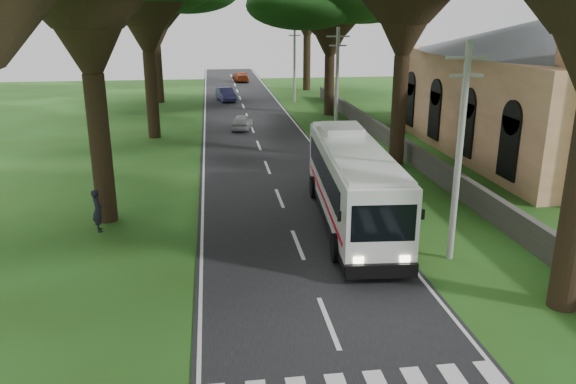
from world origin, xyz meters
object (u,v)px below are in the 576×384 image
at_px(pole_mid, 337,84).
at_px(distant_car_a, 242,122).
at_px(pedestrian, 98,210).
at_px(distant_car_b, 226,94).
at_px(coach_bus, 352,182).
at_px(church, 540,78).
at_px(pole_far, 294,62).
at_px(distant_car_c, 241,77).
at_px(pole_near, 459,150).

relative_size(pole_mid, distant_car_a, 2.27).
bearing_deg(pedestrian, distant_car_b, -27.46).
relative_size(coach_bus, pedestrian, 6.58).
distance_m(church, pole_far, 27.41).
relative_size(church, distant_car_c, 5.22).
bearing_deg(distant_car_b, pedestrian, -110.71).
bearing_deg(church, pole_far, 116.82).
height_order(coach_bus, distant_car_b, coach_bus).
xyz_separation_m(pole_near, distant_car_a, (-6.30, 26.03, -3.55)).
height_order(distant_car_b, distant_car_c, distant_car_b).
bearing_deg(coach_bus, pole_near, -52.17).
xyz_separation_m(pole_near, coach_bus, (-2.80, 4.20, -2.29)).
height_order(church, pole_far, church).
relative_size(pole_far, distant_car_b, 1.92).
xyz_separation_m(church, pedestrian, (-25.99, -10.84, -3.99)).
relative_size(pole_near, distant_car_b, 1.92).
bearing_deg(pole_mid, distant_car_b, 107.93).
distance_m(coach_bus, pedestrian, 10.89).
height_order(pole_near, pedestrian, pole_near).
distance_m(church, pole_mid, 13.16).
height_order(pole_far, pedestrian, pole_far).
distance_m(pole_far, distant_car_c, 20.71).
distance_m(pole_far, pedestrian, 37.97).
xyz_separation_m(church, pole_near, (-12.36, -15.55, -0.73)).
distance_m(pole_near, distant_car_c, 60.18).
bearing_deg(pole_near, pedestrian, 160.95).
relative_size(distant_car_a, distant_car_c, 0.77).
relative_size(church, pole_far, 3.00).
bearing_deg(pole_mid, distant_car_a, 136.27).
relative_size(church, pedestrian, 13.10).
height_order(coach_bus, distant_car_a, coach_bus).
height_order(pole_mid, distant_car_b, pole_mid).
bearing_deg(pole_mid, pole_far, 90.00).
relative_size(pole_mid, pedestrian, 4.37).
bearing_deg(pole_mid, pedestrian, -131.71).
height_order(pole_far, distant_car_b, pole_far).
distance_m(pole_far, distant_car_a, 15.73).
xyz_separation_m(church, distant_car_c, (-16.90, 44.36, -4.21)).
distance_m(pole_mid, distant_car_a, 9.41).
bearing_deg(distant_car_b, distant_car_c, 71.09).
distance_m(church, pole_near, 19.88).
bearing_deg(pedestrian, pole_mid, -59.23).
relative_size(coach_bus, distant_car_c, 2.62).
xyz_separation_m(coach_bus, pedestrian, (-10.83, 0.51, -0.97)).
relative_size(pole_mid, pole_far, 1.00).
bearing_deg(distant_car_c, pedestrian, 76.06).
bearing_deg(coach_bus, distant_car_a, 103.29).
bearing_deg(church, coach_bus, -143.18).
bearing_deg(coach_bus, church, 40.99).
xyz_separation_m(pole_far, distant_car_c, (-4.53, 19.90, -3.48)).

